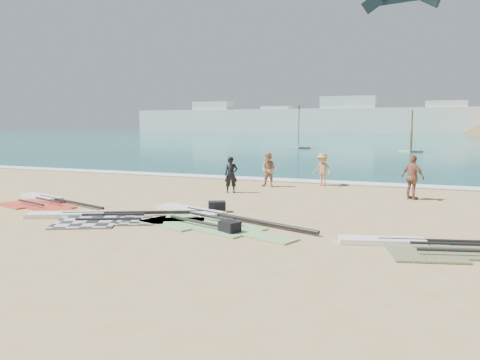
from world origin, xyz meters
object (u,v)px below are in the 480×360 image
at_px(rig_orange, 427,247).
at_px(beachgoer_left, 269,170).
at_px(gear_bag_near, 217,207).
at_px(gear_bag_far, 230,227).
at_px(rig_green, 205,218).
at_px(person_wetsuit, 231,175).
at_px(rig_red, 44,202).
at_px(beachgoer_back, 413,177).
at_px(rig_grey, 99,218).
at_px(beachgoer_mid, 322,169).

bearing_deg(rig_orange, beachgoer_left, 112.12).
height_order(gear_bag_near, gear_bag_far, gear_bag_near).
distance_m(rig_green, person_wetsuit, 5.71).
xyz_separation_m(rig_red, gear_bag_far, (8.21, -1.86, 0.11)).
height_order(person_wetsuit, beachgoer_back, beachgoer_back).
relative_size(gear_bag_far, beachgoer_left, 0.34).
bearing_deg(rig_orange, rig_green, 154.96).
bearing_deg(beachgoer_back, rig_green, 85.05).
height_order(gear_bag_near, person_wetsuit, person_wetsuit).
height_order(rig_orange, person_wetsuit, person_wetsuit).
xyz_separation_m(rig_grey, beachgoer_mid, (4.72, 10.23, 0.72)).
xyz_separation_m(rig_green, beachgoer_left, (-0.57, 7.84, 0.74)).
bearing_deg(rig_orange, rig_red, 157.73).
relative_size(beachgoer_left, beachgoer_mid, 1.02).
xyz_separation_m(beachgoer_left, beachgoer_mid, (2.21, 1.27, -0.02)).
relative_size(gear_bag_far, person_wetsuit, 0.35).
bearing_deg(rig_red, rig_grey, -5.64).
xyz_separation_m(rig_orange, gear_bag_far, (-4.89, -0.25, 0.11)).
bearing_deg(beachgoer_left, beachgoer_mid, 33.81).
xyz_separation_m(rig_grey, rig_red, (-3.77, 1.65, -0.00)).
relative_size(person_wetsuit, beachgoer_left, 0.97).
bearing_deg(rig_green, beachgoer_left, 114.70).
xyz_separation_m(rig_orange, rig_red, (-13.10, 1.61, 0.00)).
height_order(rig_orange, beachgoer_mid, beachgoer_mid).
relative_size(gear_bag_far, beachgoer_mid, 0.35).
xyz_separation_m(gear_bag_near, beachgoer_back, (5.91, 5.12, 0.68)).
bearing_deg(gear_bag_near, gear_bag_far, -59.09).
bearing_deg(rig_red, gear_bag_far, 5.22).
height_order(gear_bag_near, beachgoer_left, beachgoer_left).
bearing_deg(gear_bag_far, beachgoer_mid, 88.47).
relative_size(rig_grey, beachgoer_left, 3.58).
xyz_separation_m(rig_orange, person_wetsuit, (-7.71, 6.54, 0.72)).
bearing_deg(rig_grey, person_wetsuit, 50.68).
bearing_deg(rig_red, beachgoer_mid, 63.30).
height_order(rig_grey, rig_orange, rig_grey).
xyz_separation_m(rig_orange, beachgoer_left, (-6.82, 8.92, 0.74)).
xyz_separation_m(rig_green, person_wetsuit, (-1.46, 5.47, 0.71)).
height_order(gear_bag_far, person_wetsuit, person_wetsuit).
height_order(rig_red, beachgoer_back, beachgoer_back).
distance_m(rig_red, beachgoer_left, 9.67).
xyz_separation_m(rig_green, beachgoer_back, (5.70, 6.42, 0.81)).
bearing_deg(beachgoer_back, person_wetsuit, 44.20).
bearing_deg(beachgoer_mid, gear_bag_near, -79.69).
height_order(rig_grey, person_wetsuit, person_wetsuit).
distance_m(rig_grey, rig_orange, 9.33).
bearing_deg(person_wetsuit, rig_grey, -132.54).
bearing_deg(rig_green, rig_orange, 10.81).
bearing_deg(person_wetsuit, gear_bag_far, -96.20).
distance_m(gear_bag_near, beachgoer_left, 6.58).
bearing_deg(beachgoer_mid, gear_bag_far, -67.87).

